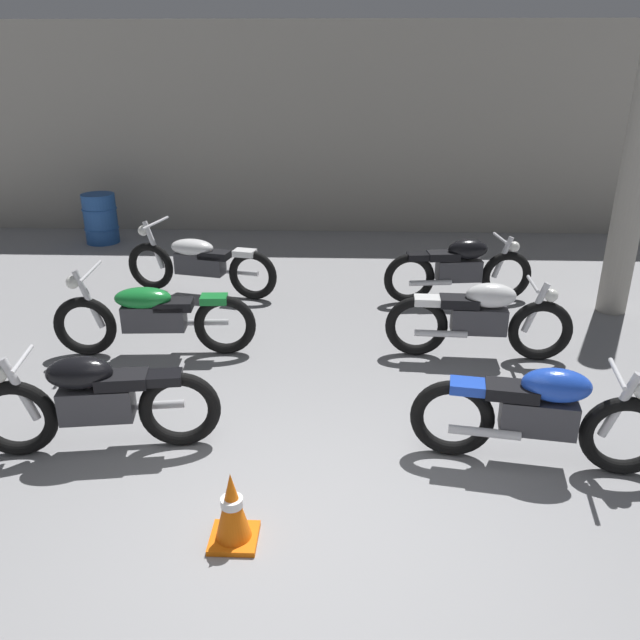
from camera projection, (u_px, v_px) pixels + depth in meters
ground_plane at (306, 532)px, 4.39m from camera, size 60.00×60.00×0.00m
back_wall at (333, 130)px, 11.35m from camera, size 13.49×0.24×3.60m
support_pillar at (633, 185)px, 7.60m from camera, size 0.36×0.36×3.20m
motorcycle_left_row_0 at (95, 400)px, 5.14m from camera, size 1.96×0.58×0.88m
motorcycle_left_row_1 at (153, 316)px, 6.84m from camera, size 2.17×0.68×0.97m
motorcycle_left_row_2 at (199, 262)px, 8.61m from camera, size 2.14×0.77×0.97m
motorcycle_right_row_0 at (540, 413)px, 4.95m from camera, size 1.96×0.53×0.88m
motorcycle_right_row_1 at (480, 318)px, 6.76m from camera, size 1.97×0.48×0.88m
motorcycle_right_row_2 at (460, 268)px, 8.34m from camera, size 1.97×0.54×0.88m
oil_drum at (101, 218)px, 11.04m from camera, size 0.59×0.59×0.85m
traffic_cone at (232, 509)px, 4.21m from camera, size 0.32×0.32×0.54m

